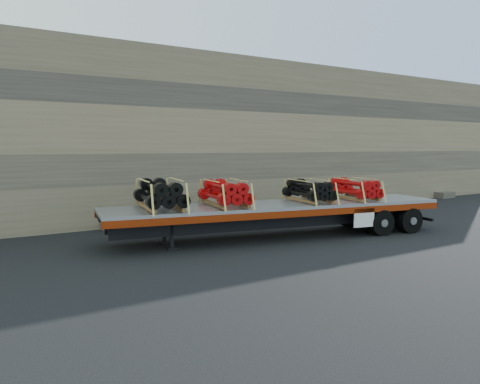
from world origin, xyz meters
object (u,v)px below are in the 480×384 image
object	(u,v)px
trailer	(278,220)
bundle_midfront	(225,194)
bundle_midrear	(309,191)
bundle_rear	(354,189)
bundle_front	(160,195)

from	to	relation	value
trailer	bundle_midfront	xyz separation A→B (m)	(-1.87, 0.36, 0.98)
trailer	bundle_midrear	world-z (taller)	bundle_midrear
bundle_midrear	bundle_midfront	bearing A→B (deg)	180.00
bundle_rear	trailer	bearing A→B (deg)	-180.00
trailer	bundle_midfront	distance (m)	2.14
bundle_midrear	bundle_rear	world-z (taller)	bundle_rear
bundle_midrear	bundle_rear	bearing A→B (deg)	0.00
bundle_midrear	bundle_front	bearing A→B (deg)	180.00
bundle_midrear	bundle_rear	size ratio (longest dim) A/B	1.00
bundle_midfront	bundle_midrear	world-z (taller)	bundle_midfront
bundle_front	trailer	bearing A→B (deg)	-0.00
trailer	bundle_midrear	xyz separation A→B (m)	(1.17, -0.22, 0.94)
bundle_midfront	bundle_midrear	distance (m)	3.09
bundle_front	bundle_midfront	distance (m)	2.09
bundle_front	bundle_rear	world-z (taller)	bundle_front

